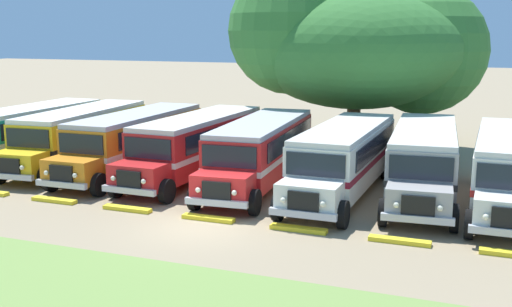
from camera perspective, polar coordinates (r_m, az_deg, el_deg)
name	(u,v)px	position (r m, az deg, el deg)	size (l,w,h in m)	color
ground_plane	(199,227)	(22.08, -5.29, -6.69)	(220.00, 220.00, 0.00)	#937F60
parked_bus_slot_0	(29,131)	(35.05, -20.10, 1.97)	(2.82, 10.86, 2.82)	teal
parked_bus_slot_1	(81,134)	(33.23, -15.77, 1.76)	(3.48, 10.96, 2.82)	yellow
parked_bus_slot_2	(135,139)	(31.02, -11.05, 1.33)	(2.82, 10.86, 2.82)	orange
parked_bus_slot_3	(197,143)	(29.51, -5.40, 1.00)	(2.90, 10.87, 2.82)	red
parked_bus_slot_4	(261,149)	(27.82, 0.46, 0.43)	(3.38, 10.95, 2.82)	red
parked_bus_slot_5	(344,156)	(26.50, 8.09, -0.22)	(2.77, 10.85, 2.82)	silver
parked_bus_slot_6	(424,158)	(26.79, 15.15, -0.37)	(3.43, 10.95, 2.82)	#9E9993
parked_bus_slot_7	(509,166)	(26.26, 22.22, -1.04)	(2.70, 10.84, 2.82)	silver
curb_wheelstop_2	(54,200)	(26.33, -18.02, -4.09)	(2.00, 0.36, 0.15)	yellow
curb_wheelstop_3	(127,209)	(24.36, -11.72, -4.99)	(2.00, 0.36, 0.15)	yellow
curb_wheelstop_4	(208,218)	(22.74, -4.40, -5.95)	(2.00, 0.36, 0.15)	yellow
curb_wheelstop_5	(298,229)	(21.54, 3.92, -6.92)	(2.00, 0.36, 0.15)	yellow
curb_wheelstop_6	(400,241)	(20.84, 13.03, -7.81)	(2.00, 0.36, 0.15)	yellow
broad_shade_tree	(359,46)	(36.14, 9.40, 9.70)	(14.05, 12.01, 10.34)	brown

